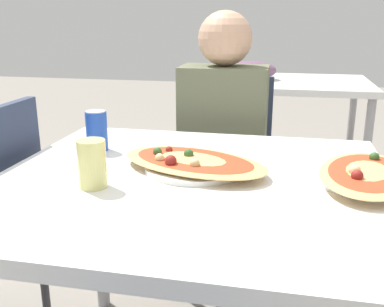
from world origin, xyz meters
The scene contains 8 objects.
dining_table centered at (0.00, 0.00, 0.67)m, with size 1.03×0.94×0.75m.
chair_far_seated centered at (-0.01, 0.80, 0.50)m, with size 0.40×0.40×0.90m.
person_seated centered at (-0.01, 0.69, 0.69)m, with size 0.35×0.24×1.17m.
pizza_main centered at (-0.01, 0.06, 0.77)m, with size 0.48×0.37×0.06m.
soda_can centered at (-0.34, 0.19, 0.81)m, with size 0.07×0.07×0.12m.
drink_glass centered at (-0.22, -0.11, 0.81)m, with size 0.07×0.07×0.12m.
pizza_second centered at (0.44, 0.05, 0.77)m, with size 0.30×0.41×0.05m.
background_table centered at (0.18, 1.96, 0.69)m, with size 1.10×0.80×0.87m.
Camera 1 is at (0.22, -1.08, 1.15)m, focal length 42.00 mm.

